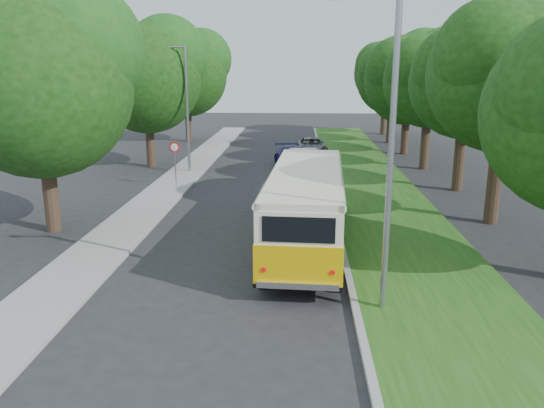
# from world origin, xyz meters

# --- Properties ---
(ground) EXTENTS (120.00, 120.00, 0.00)m
(ground) POSITION_xyz_m (0.00, 0.00, 0.00)
(ground) COLOR #252528
(ground) RESTS_ON ground
(curb) EXTENTS (0.20, 70.00, 0.15)m
(curb) POSITION_xyz_m (3.60, 5.00, 0.07)
(curb) COLOR gray
(curb) RESTS_ON ground
(grass_verge) EXTENTS (4.50, 70.00, 0.13)m
(grass_verge) POSITION_xyz_m (5.95, 5.00, 0.07)
(grass_verge) COLOR #234A13
(grass_verge) RESTS_ON ground
(sidewalk) EXTENTS (2.20, 70.00, 0.12)m
(sidewalk) POSITION_xyz_m (-4.80, 5.00, 0.06)
(sidewalk) COLOR gray
(sidewalk) RESTS_ON ground
(treeline) EXTENTS (24.27, 41.91, 9.46)m
(treeline) POSITION_xyz_m (3.15, 17.99, 5.93)
(treeline) COLOR #332319
(treeline) RESTS_ON ground
(lamppost_near) EXTENTS (1.71, 0.16, 8.00)m
(lamppost_near) POSITION_xyz_m (4.21, -2.50, 4.37)
(lamppost_near) COLOR gray
(lamppost_near) RESTS_ON ground
(lamppost_far) EXTENTS (1.71, 0.16, 7.50)m
(lamppost_far) POSITION_xyz_m (-4.70, 16.00, 4.12)
(lamppost_far) COLOR gray
(lamppost_far) RESTS_ON ground
(warning_sign) EXTENTS (0.56, 0.10, 2.50)m
(warning_sign) POSITION_xyz_m (-4.50, 11.98, 1.71)
(warning_sign) COLOR gray
(warning_sign) RESTS_ON ground
(vintage_bus) EXTENTS (3.00, 9.76, 2.86)m
(vintage_bus) POSITION_xyz_m (2.33, 2.44, 1.43)
(vintage_bus) COLOR #EAB807
(vintage_bus) RESTS_ON ground
(car_silver) EXTENTS (2.87, 4.26, 1.35)m
(car_silver) POSITION_xyz_m (1.51, 7.18, 0.67)
(car_silver) COLOR #9D9EA2
(car_silver) RESTS_ON ground
(car_white) EXTENTS (2.34, 4.76, 1.50)m
(car_white) POSITION_xyz_m (2.39, 15.76, 0.75)
(car_white) COLOR silver
(car_white) RESTS_ON ground
(car_blue) EXTENTS (2.88, 4.93, 1.34)m
(car_blue) POSITION_xyz_m (1.69, 17.85, 0.67)
(car_blue) COLOR navy
(car_blue) RESTS_ON ground
(car_grey) EXTENTS (2.32, 4.55, 1.23)m
(car_grey) POSITION_xyz_m (2.96, 23.31, 0.62)
(car_grey) COLOR #595B61
(car_grey) RESTS_ON ground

